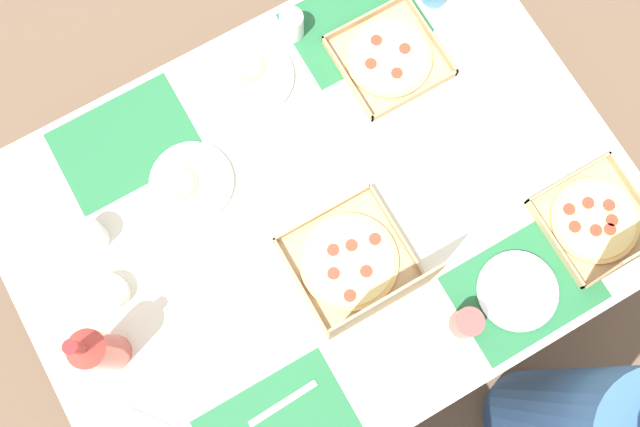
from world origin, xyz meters
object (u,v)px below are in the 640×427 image
at_px(pizza_box_corner_left, 606,226).
at_px(cup_dark, 90,235).
at_px(pizza_box_center, 357,270).
at_px(soda_bottle, 98,350).
at_px(cup_clear_right, 292,25).
at_px(pizza_box_corner_right, 389,58).
at_px(plate_far_left, 191,183).
at_px(plate_far_right, 517,291).
at_px(condiment_bowl, 111,293).
at_px(cup_clear_left, 466,323).
at_px(plate_near_right, 251,76).

relative_size(pizza_box_corner_left, cup_dark, 3.28).
distance_m(pizza_box_center, soda_bottle, 0.64).
bearing_deg(cup_clear_right, cup_dark, 19.25).
relative_size(pizza_box_corner_right, plate_far_left, 1.22).
height_order(pizza_box_corner_right, cup_clear_right, cup_clear_right).
relative_size(pizza_box_corner_left, cup_clear_right, 3.33).
bearing_deg(pizza_box_corner_left, plate_far_right, 5.69).
bearing_deg(condiment_bowl, plate_far_left, -152.30).
relative_size(soda_bottle, cup_clear_left, 3.37).
relative_size(cup_dark, condiment_bowl, 1.01).
bearing_deg(cup_clear_left, cup_dark, -42.95).
bearing_deg(condiment_bowl, pizza_box_center, 155.22).
distance_m(pizza_box_corner_right, plate_far_left, 0.63).
bearing_deg(cup_clear_left, plate_far_left, -57.62).
xyz_separation_m(plate_near_right, soda_bottle, (0.65, 0.48, 0.12)).
xyz_separation_m(cup_clear_right, cup_dark, (0.73, 0.25, 0.00)).
xyz_separation_m(pizza_box_corner_right, soda_bottle, (1.00, 0.34, 0.12)).
height_order(plate_far_right, cup_dark, cup_dark).
relative_size(plate_near_right, cup_clear_left, 2.43).
xyz_separation_m(pizza_box_center, plate_near_right, (-0.02, -0.60, -0.04)).
relative_size(pizza_box_corner_left, condiment_bowl, 3.30).
distance_m(plate_far_right, cup_clear_right, 0.92).
xyz_separation_m(plate_near_right, cup_clear_left, (-0.14, 0.85, 0.04)).
distance_m(pizza_box_corner_left, condiment_bowl, 1.25).
distance_m(pizza_box_corner_left, cup_dark, 1.30).
xyz_separation_m(pizza_box_corner_right, cup_clear_left, (0.21, 0.71, 0.04)).
bearing_deg(soda_bottle, plate_far_right, 158.78).
xyz_separation_m(plate_far_left, plate_near_right, (-0.28, -0.19, 0.00)).
distance_m(pizza_box_center, condiment_bowl, 0.62).
xyz_separation_m(pizza_box_corner_left, plate_near_right, (0.58, -0.82, -0.04)).
height_order(pizza_box_corner_right, pizza_box_corner_left, pizza_box_corner_left).
distance_m(pizza_box_center, plate_far_left, 0.49).
distance_m(cup_clear_left, cup_dark, 0.96).
bearing_deg(pizza_box_corner_left, cup_clear_left, 3.90).
distance_m(pizza_box_corner_left, cup_clear_left, 0.44).
relative_size(soda_bottle, cup_dark, 3.58).
bearing_deg(plate_far_right, condiment_bowl, -29.48).
bearing_deg(plate_near_right, cup_clear_right, -160.02).
distance_m(plate_far_left, cup_clear_left, 0.79).
relative_size(plate_near_right, plate_far_right, 1.13).
bearing_deg(plate_near_right, cup_clear_left, 99.43).
xyz_separation_m(pizza_box_center, cup_dark, (0.54, -0.41, -0.00)).
relative_size(pizza_box_center, pizza_box_corner_left, 1.10).
xyz_separation_m(pizza_box_corner_right, cup_clear_right, (0.19, -0.20, 0.03)).
bearing_deg(cup_dark, cup_clear_right, -160.75).
bearing_deg(cup_clear_right, plate_far_left, 28.98).
xyz_separation_m(plate_far_left, condiment_bowl, (0.30, 0.16, 0.01)).
distance_m(pizza_box_center, cup_clear_left, 0.30).
height_order(pizza_box_corner_left, soda_bottle, soda_bottle).
relative_size(pizza_box_center, plate_far_right, 1.58).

